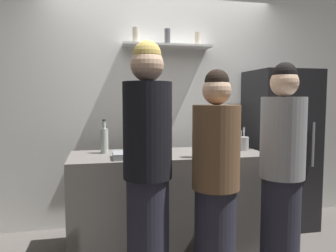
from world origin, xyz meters
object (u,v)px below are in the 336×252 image
at_px(baking_pan, 133,155).
at_px(person_grey_hoodie, 282,172).
at_px(wine_bottle_pale_glass, 104,140).
at_px(person_blonde, 148,170).
at_px(refrigerator, 279,149).
at_px(wine_bottle_amber_glass, 154,137).
at_px(water_bottle_plastic, 198,144).
at_px(utensil_holder, 244,143).
at_px(person_brown_jacket, 216,184).

xyz_separation_m(baking_pan, person_grey_hoodie, (1.10, -0.47, -0.10)).
relative_size(wine_bottle_pale_glass, person_blonde, 0.17).
distance_m(refrigerator, wine_bottle_amber_glass, 1.42).
relative_size(wine_bottle_amber_glass, person_blonde, 0.19).
bearing_deg(refrigerator, baking_pan, -163.25).
distance_m(wine_bottle_amber_glass, water_bottle_plastic, 0.60).
relative_size(baking_pan, water_bottle_plastic, 1.28).
xyz_separation_m(baking_pan, person_blonde, (0.05, -0.48, -0.03)).
xyz_separation_m(utensil_holder, person_brown_jacket, (-0.55, -0.72, -0.18)).
height_order(refrigerator, wine_bottle_amber_glass, refrigerator).
bearing_deg(baking_pan, person_blonde, -84.21).
height_order(refrigerator, utensil_holder, refrigerator).
xyz_separation_m(person_brown_jacket, person_grey_hoodie, (0.57, 0.07, 0.04)).
bearing_deg(person_grey_hoodie, wine_bottle_amber_glass, 144.82).
xyz_separation_m(wine_bottle_pale_glass, person_grey_hoodie, (1.33, -0.76, -0.19)).
bearing_deg(person_brown_jacket, water_bottle_plastic, -91.88).
distance_m(refrigerator, wine_bottle_pale_glass, 1.91).
relative_size(baking_pan, person_blonde, 0.19).
relative_size(baking_pan, wine_bottle_pale_glass, 1.10).
xyz_separation_m(water_bottle_plastic, person_brown_jacket, (-0.00, -0.45, -0.23)).
bearing_deg(person_grey_hoodie, baking_pan, 168.74).
bearing_deg(baking_pan, person_brown_jacket, -45.26).
bearing_deg(person_blonde, water_bottle_plastic, 164.77).
bearing_deg(water_bottle_plastic, wine_bottle_pale_glass, 153.57).
xyz_separation_m(wine_bottle_pale_glass, water_bottle_plastic, (0.77, -0.38, -0.00)).
height_order(wine_bottle_pale_glass, water_bottle_plastic, wine_bottle_pale_glass).
distance_m(wine_bottle_pale_glass, person_grey_hoodie, 1.54).
bearing_deg(wine_bottle_pale_glass, person_blonde, -70.08).
relative_size(refrigerator, utensil_holder, 7.42).
bearing_deg(wine_bottle_pale_glass, water_bottle_plastic, -26.43).
distance_m(refrigerator, person_grey_hoodie, 1.12).
bearing_deg(person_blonde, wine_bottle_amber_glass, -156.80).
xyz_separation_m(person_brown_jacket, person_blonde, (-0.48, 0.05, 0.11)).
height_order(wine_bottle_amber_glass, person_grey_hoodie, person_grey_hoodie).
bearing_deg(baking_pan, wine_bottle_amber_glass, 60.10).
relative_size(utensil_holder, person_grey_hoodie, 0.14).
distance_m(refrigerator, baking_pan, 1.73).
relative_size(refrigerator, person_blonde, 0.95).
xyz_separation_m(refrigerator, wine_bottle_pale_glass, (-1.89, -0.20, 0.17)).
bearing_deg(person_brown_jacket, utensil_holder, -128.92).
xyz_separation_m(utensil_holder, wine_bottle_amber_glass, (-0.83, 0.25, 0.06)).
bearing_deg(water_bottle_plastic, utensil_holder, 26.41).
relative_size(refrigerator, wine_bottle_amber_glass, 5.10).
xyz_separation_m(refrigerator, person_brown_jacket, (-1.13, -1.04, -0.06)).
bearing_deg(person_blonde, baking_pan, -138.60).
bearing_deg(refrigerator, person_blonde, -148.58).
bearing_deg(refrigerator, wine_bottle_amber_glass, -177.53).
height_order(baking_pan, person_blonde, person_blonde).
distance_m(baking_pan, wine_bottle_pale_glass, 0.39).
bearing_deg(baking_pan, refrigerator, 16.75).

